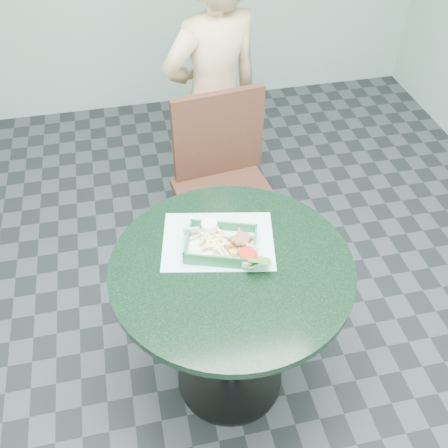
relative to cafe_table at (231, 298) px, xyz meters
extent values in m
cube|color=#303335|center=(0.00, 0.00, -0.58)|extent=(4.00, 5.00, 0.02)
cylinder|color=#262627|center=(0.00, 0.00, -0.57)|extent=(0.47, 0.47, 0.02)
cylinder|color=#262627|center=(0.00, 0.00, -0.20)|extent=(0.09, 0.09, 0.70)
cylinder|color=#254135|center=(0.00, 0.00, 0.15)|extent=(0.88, 0.88, 0.03)
cube|color=#462412|center=(0.15, 0.71, -0.13)|extent=(0.47, 0.47, 0.04)
cube|color=#462412|center=(0.15, 0.92, 0.12)|extent=(0.47, 0.04, 0.46)
cube|color=#462412|center=(-0.05, 0.51, -0.37)|extent=(0.04, 0.04, 0.43)
cube|color=#462412|center=(0.35, 0.51, -0.37)|extent=(0.04, 0.04, 0.43)
cube|color=#462412|center=(-0.05, 0.91, -0.37)|extent=(0.04, 0.04, 0.43)
cube|color=#462412|center=(0.35, 0.91, -0.37)|extent=(0.04, 0.04, 0.43)
imported|color=tan|center=(0.17, 1.13, 0.19)|extent=(0.65, 0.53, 1.54)
cube|color=#B9F1EF|center=(-0.02, 0.12, 0.17)|extent=(0.46, 0.38, 0.00)
cube|color=#1E6E3B|center=(-0.02, 0.08, 0.18)|extent=(0.25, 0.18, 0.01)
cube|color=white|center=(-0.02, 0.08, 0.18)|extent=(0.24, 0.17, 0.00)
cube|color=#1E6E3B|center=(-0.02, 0.17, 0.20)|extent=(0.25, 0.01, 0.04)
cube|color=#1E6E3B|center=(-0.02, -0.01, 0.20)|extent=(0.25, 0.01, 0.04)
cube|color=#1E6E3B|center=(0.10, 0.08, 0.20)|extent=(0.01, 0.18, 0.04)
cube|color=#1E6E3B|center=(-0.14, 0.08, 0.20)|extent=(0.01, 0.18, 0.04)
cylinder|color=#ECAC48|center=(0.05, 0.08, 0.20)|extent=(0.11, 0.11, 0.02)
cylinder|color=white|center=(-0.07, 0.15, 0.22)|extent=(0.06, 0.06, 0.03)
cylinder|color=white|center=(-0.07, 0.15, 0.24)|extent=(0.05, 0.05, 0.00)
cylinder|color=silver|center=(0.08, 0.02, 0.20)|extent=(0.07, 0.07, 0.02)
torus|color=white|center=(0.08, 0.02, 0.21)|extent=(0.06, 0.06, 0.01)
cylinder|color=red|center=(0.08, 0.02, 0.22)|extent=(0.06, 0.06, 0.01)
camera|label=1|loc=(-0.30, -1.22, 1.58)|focal=42.00mm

